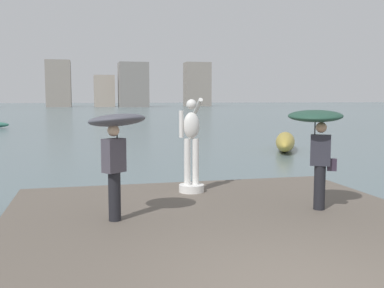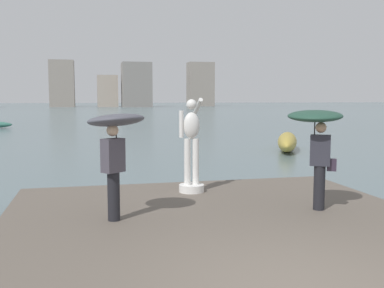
# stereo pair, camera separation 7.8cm
# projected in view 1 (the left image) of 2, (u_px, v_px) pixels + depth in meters

# --- Properties ---
(ground_plane) EXTENTS (400.00, 400.00, 0.00)m
(ground_plane) POSITION_uv_depth(u_px,v_px,m) (110.00, 124.00, 43.87)
(ground_plane) COLOR slate
(pier) EXTENTS (7.86, 9.79, 0.40)m
(pier) POSITION_uv_depth(u_px,v_px,m) (243.00, 252.00, 6.98)
(pier) COLOR #60564C
(pier) RESTS_ON ground
(statue_white_figure) EXTENTS (0.59, 0.86, 2.20)m
(statue_white_figure) POSITION_uv_depth(u_px,v_px,m) (191.00, 152.00, 10.40)
(statue_white_figure) COLOR white
(statue_white_figure) RESTS_ON pier
(onlooker_left) EXTENTS (1.44, 1.44, 1.96)m
(onlooker_left) POSITION_uv_depth(u_px,v_px,m) (116.00, 136.00, 7.95)
(onlooker_left) COLOR black
(onlooker_left) RESTS_ON pier
(onlooker_right) EXTENTS (1.45, 1.45, 1.99)m
(onlooker_right) POSITION_uv_depth(u_px,v_px,m) (317.00, 131.00, 8.72)
(onlooker_right) COLOR black
(onlooker_right) RESTS_ON pier
(boat_far) EXTENTS (2.86, 4.66, 0.89)m
(boat_far) POSITION_uv_depth(u_px,v_px,m) (285.00, 142.00, 22.06)
(boat_far) COLOR #B2993D
(boat_far) RESTS_ON ground
(distant_skyline) EXTENTS (74.52, 14.49, 13.69)m
(distant_skyline) POSITION_uv_depth(u_px,v_px,m) (103.00, 87.00, 130.44)
(distant_skyline) COLOR gray
(distant_skyline) RESTS_ON ground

